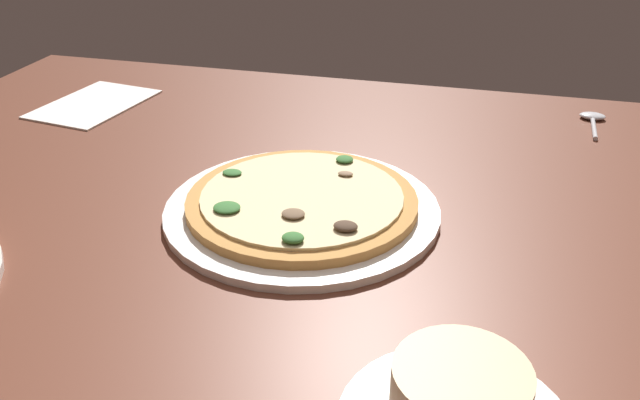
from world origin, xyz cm
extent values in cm
cube|color=brown|center=(0.00, 0.00, 2.00)|extent=(150.00, 110.00, 4.00)
cylinder|color=white|center=(5.30, -3.23, 4.50)|extent=(33.01, 33.01, 1.00)
cylinder|color=#C68C47|center=(5.30, -3.23, 5.60)|extent=(27.68, 27.68, 1.20)
cylinder|color=beige|center=(5.30, -3.23, 6.40)|extent=(24.18, 24.18, 0.40)
ellipsoid|color=#387033|center=(15.31, -6.25, 6.82)|extent=(2.47, 1.96, 0.44)
ellipsoid|color=brown|center=(4.78, 2.07, 6.89)|extent=(2.65, 2.41, 0.57)
ellipsoid|color=#4C3828|center=(-1.52, 3.39, 6.98)|extent=(2.67, 2.21, 0.75)
ellipsoid|color=#937556|center=(1.41, -9.51, 6.82)|extent=(1.91, 1.35, 0.44)
ellipsoid|color=#387033|center=(3.27, 7.18, 7.00)|extent=(2.38, 2.19, 0.79)
ellipsoid|color=#387033|center=(2.46, -13.55, 6.90)|extent=(2.27, 2.22, 0.60)
ellipsoid|color=#387033|center=(12.50, 2.61, 6.90)|extent=(3.13, 2.89, 0.60)
cylinder|color=#D1B784|center=(-15.33, 26.51, 7.53)|extent=(10.25, 10.25, 5.46)
cube|color=white|center=(49.95, -30.44, 4.15)|extent=(16.55, 21.81, 0.30)
ellipsoid|color=silver|center=(-31.40, -45.03, 4.50)|extent=(4.11, 2.95, 1.00)
cylinder|color=silver|center=(-31.22, -40.34, 4.35)|extent=(1.06, 9.41, 0.70)
camera|label=1|loc=(-14.71, 64.48, 43.68)|focal=37.69mm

